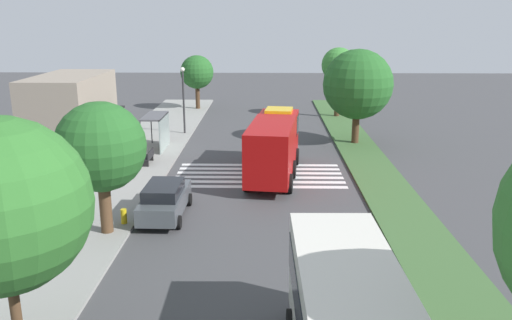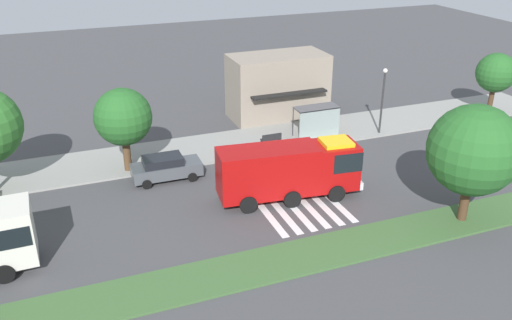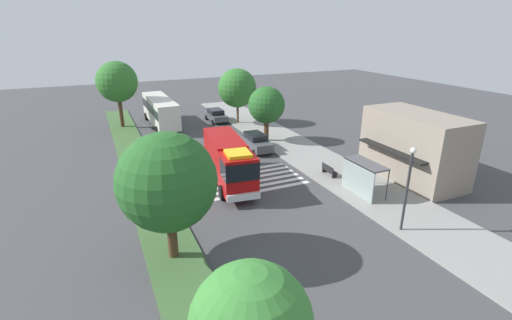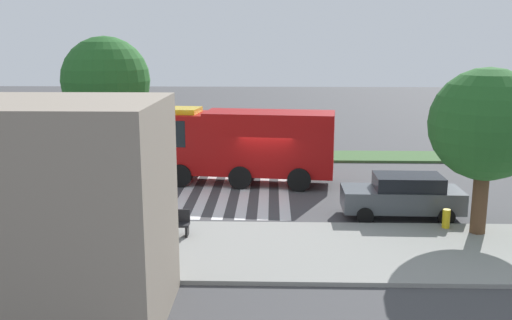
% 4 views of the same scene
% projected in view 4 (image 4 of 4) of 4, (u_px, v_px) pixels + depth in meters
% --- Properties ---
extents(ground_plane, '(120.00, 120.00, 0.00)m').
position_uv_depth(ground_plane, '(265.00, 187.00, 27.21)').
color(ground_plane, '#424244').
extents(sidewalk, '(60.00, 5.47, 0.14)m').
position_uv_depth(sidewalk, '(262.00, 249.00, 18.96)').
color(sidewalk, gray).
rests_on(sidewalk, ground_plane).
extents(median_strip, '(60.00, 3.00, 0.14)m').
position_uv_depth(median_strip, '(267.00, 156.00, 34.23)').
color(median_strip, '#3D6033').
rests_on(median_strip, ground_plane).
extents(crosswalk, '(4.95, 10.25, 0.01)m').
position_uv_depth(crosswalk, '(236.00, 187.00, 27.25)').
color(crosswalk, silver).
rests_on(crosswalk, ground_plane).
extents(fire_truck, '(9.28, 3.50, 3.66)m').
position_uv_depth(fire_truck, '(236.00, 142.00, 27.73)').
color(fire_truck, '#A50C0C').
rests_on(fire_truck, ground_plane).
extents(parked_car_mid, '(4.69, 2.12, 1.72)m').
position_uv_depth(parked_car_mid, '(403.00, 195.00, 22.48)').
color(parked_car_mid, '#474C51').
rests_on(parked_car_mid, ground_plane).
extents(bus_stop_shelter, '(3.50, 1.40, 2.46)m').
position_uv_depth(bus_stop_shelter, '(52.00, 186.00, 19.91)').
color(bus_stop_shelter, '#4C4C51').
rests_on(bus_stop_shelter, sidewalk).
extents(bench_near_shelter, '(1.60, 0.50, 0.90)m').
position_uv_depth(bench_near_shelter, '(167.00, 223.00, 20.08)').
color(bench_near_shelter, black).
rests_on(bench_near_shelter, sidewalk).
extents(sidewalk_tree_west, '(3.92, 3.92, 5.89)m').
position_uv_depth(sidewalk_tree_west, '(486.00, 125.00, 19.62)').
color(sidewalk_tree_west, '#513823').
rests_on(sidewalk_tree_west, sidewalk).
extents(median_tree_west, '(5.19, 5.19, 7.02)m').
position_uv_depth(median_tree_west, '(106.00, 81.00, 33.57)').
color(median_tree_west, '#47301E').
rests_on(median_tree_west, median_strip).
extents(fire_hydrant, '(0.28, 0.28, 0.70)m').
position_uv_depth(fire_hydrant, '(446.00, 219.00, 20.87)').
color(fire_hydrant, gold).
rests_on(fire_hydrant, sidewalk).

